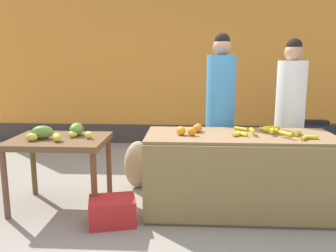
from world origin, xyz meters
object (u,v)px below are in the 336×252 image
Objects in this scene: vendor_woman_blue_shirt at (220,113)px; produce_crate at (112,211)px; vendor_woman_white_shirt at (290,116)px; parked_motorcycle at (317,141)px; produce_sack at (138,164)px.

produce_crate is (-1.11, -1.01, -0.82)m from vendor_woman_blue_shirt.
vendor_woman_white_shirt is (0.82, 0.03, -0.03)m from vendor_woman_blue_shirt.
produce_crate is at bearing -137.71° from vendor_woman_blue_shirt.
parked_motorcycle is (0.71, 0.95, -0.51)m from vendor_woman_white_shirt.
parked_motorcycle is (1.53, 0.98, -0.55)m from vendor_woman_blue_shirt.
produce_sack is (-2.53, -0.99, -0.11)m from parked_motorcycle.
vendor_woman_blue_shirt is at bearing -178.22° from vendor_woman_white_shirt.
vendor_woman_blue_shirt is 1.90m from parked_motorcycle.
produce_crate is 0.74× the size of produce_sack.
produce_crate is (-2.64, -1.99, -0.27)m from parked_motorcycle.
produce_crate is at bearing -151.86° from vendor_woman_white_shirt.
vendor_woman_blue_shirt is 3.18× the size of produce_sack.
produce_sack is (-0.99, -0.01, -0.65)m from vendor_woman_blue_shirt.
vendor_woman_white_shirt is 1.14× the size of parked_motorcycle.
produce_sack is at bearing -179.52° from vendor_woman_blue_shirt.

